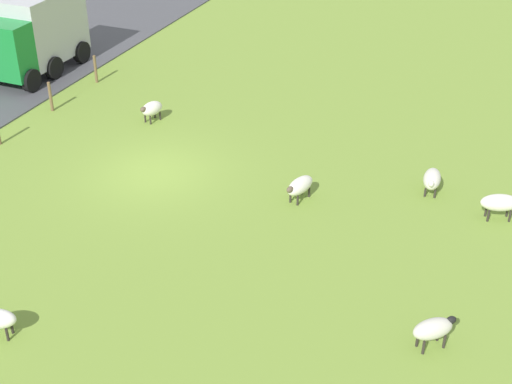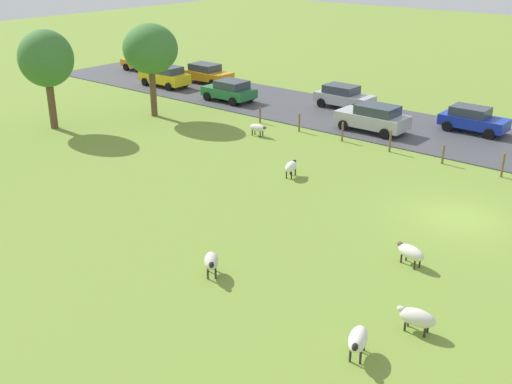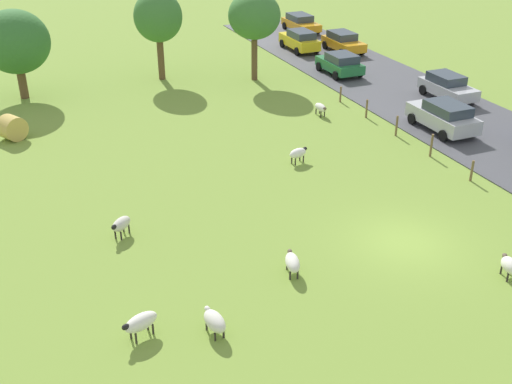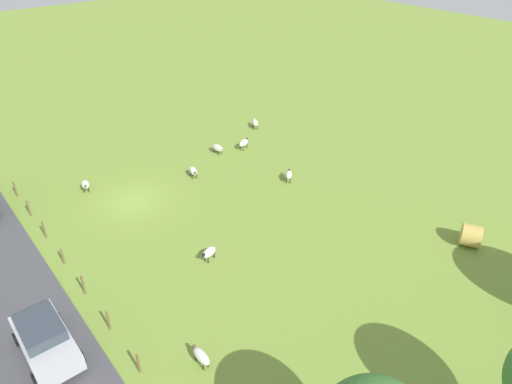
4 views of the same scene
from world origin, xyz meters
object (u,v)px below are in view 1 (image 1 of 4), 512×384
sheep_0 (152,109)px  sheep_7 (500,203)px  sheep_5 (300,186)px  truck_0 (32,31)px  sheep_1 (432,179)px  sheep_2 (433,329)px

sheep_0 → sheep_7: sheep_7 is taller
sheep_5 → sheep_0: bearing=-24.3°
sheep_0 → sheep_7: size_ratio=0.82×
sheep_7 → truck_0: bearing=-12.2°
truck_0 → sheep_7: bearing=167.8°
sheep_0 → sheep_1: 10.94m
sheep_2 → truck_0: (19.51, -10.76, 1.30)m
sheep_1 → sheep_5: 4.25m
sheep_0 → sheep_1: size_ratio=0.87×
sheep_5 → truck_0: bearing=-21.6°
sheep_1 → sheep_2: size_ratio=1.14×
sheep_1 → sheep_5: size_ratio=0.96×
sheep_5 → sheep_7: (-5.92, -1.30, 0.06)m
sheep_5 → sheep_2: bearing=135.5°
sheep_1 → sheep_7: sheep_7 is taller
sheep_2 → truck_0: size_ratio=0.22×
sheep_1 → truck_0: size_ratio=0.25×
sheep_1 → truck_0: truck_0 is taller
sheep_0 → sheep_2: 14.89m
sheep_2 → sheep_5: (5.19, -5.10, -0.05)m
sheep_5 → sheep_7: size_ratio=0.99×
sheep_0 → truck_0: truck_0 is taller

